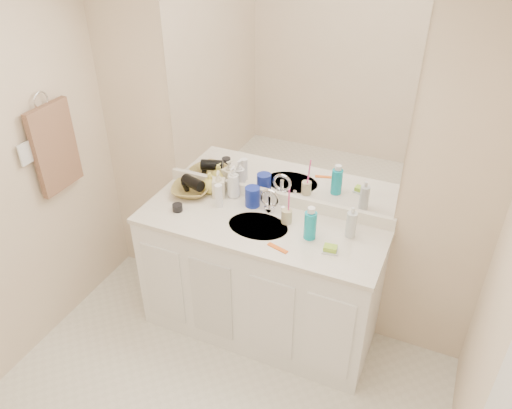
% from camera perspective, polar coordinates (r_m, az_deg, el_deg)
% --- Properties ---
extents(wall_back, '(2.60, 0.02, 2.40)m').
position_cam_1_polar(wall_back, '(3.05, 2.49, 5.41)').
color(wall_back, beige).
rests_on(wall_back, floor).
extents(wall_right, '(0.02, 2.60, 2.40)m').
position_cam_1_polar(wall_right, '(1.90, 26.39, -20.01)').
color(wall_right, beige).
rests_on(wall_right, floor).
extents(vanity_cabinet, '(1.50, 0.55, 0.85)m').
position_cam_1_polar(vanity_cabinet, '(3.29, 0.36, -8.73)').
color(vanity_cabinet, white).
rests_on(vanity_cabinet, floor).
extents(countertop, '(1.52, 0.57, 0.03)m').
position_cam_1_polar(countertop, '(3.01, 0.39, -2.48)').
color(countertop, silver).
rests_on(countertop, vanity_cabinet).
extents(backsplash, '(1.52, 0.03, 0.08)m').
position_cam_1_polar(backsplash, '(3.18, 2.27, 0.83)').
color(backsplash, white).
rests_on(backsplash, countertop).
extents(sink_basin, '(0.37, 0.37, 0.02)m').
position_cam_1_polar(sink_basin, '(2.99, 0.23, -2.63)').
color(sink_basin, beige).
rests_on(sink_basin, countertop).
extents(faucet, '(0.02, 0.02, 0.11)m').
position_cam_1_polar(faucet, '(3.09, 1.58, 0.16)').
color(faucet, silver).
rests_on(faucet, countertop).
extents(mirror, '(1.48, 0.01, 1.20)m').
position_cam_1_polar(mirror, '(2.90, 2.62, 11.68)').
color(mirror, white).
rests_on(mirror, wall_back).
extents(blue_mug, '(0.12, 0.12, 0.13)m').
position_cam_1_polar(blue_mug, '(3.14, -0.40, 0.91)').
color(blue_mug, navy).
rests_on(blue_mug, countertop).
extents(tan_cup, '(0.08, 0.08, 0.09)m').
position_cam_1_polar(tan_cup, '(3.00, 3.52, -1.36)').
color(tan_cup, '#BEB185').
rests_on(tan_cup, countertop).
extents(toothbrush, '(0.02, 0.04, 0.19)m').
position_cam_1_polar(toothbrush, '(2.93, 3.77, 0.31)').
color(toothbrush, '#F64093').
rests_on(toothbrush, tan_cup).
extents(mouthwash_bottle, '(0.08, 0.08, 0.17)m').
position_cam_1_polar(mouthwash_bottle, '(2.86, 6.22, -2.39)').
color(mouthwash_bottle, '#0E9BB0').
rests_on(mouthwash_bottle, countertop).
extents(clear_pump_bottle, '(0.08, 0.08, 0.16)m').
position_cam_1_polar(clear_pump_bottle, '(2.91, 10.82, -2.27)').
color(clear_pump_bottle, silver).
rests_on(clear_pump_bottle, countertop).
extents(soap_dish, '(0.10, 0.09, 0.01)m').
position_cam_1_polar(soap_dish, '(2.82, 8.46, -5.25)').
color(soap_dish, silver).
rests_on(soap_dish, countertop).
extents(green_soap, '(0.08, 0.06, 0.03)m').
position_cam_1_polar(green_soap, '(2.80, 8.49, -4.94)').
color(green_soap, '#93C830').
rests_on(green_soap, soap_dish).
extents(orange_comb, '(0.13, 0.06, 0.01)m').
position_cam_1_polar(orange_comb, '(2.81, 2.48, -4.99)').
color(orange_comb, orange).
rests_on(orange_comb, countertop).
extents(dark_jar, '(0.08, 0.08, 0.05)m').
position_cam_1_polar(dark_jar, '(3.15, -8.96, -0.35)').
color(dark_jar, black).
rests_on(dark_jar, countertop).
extents(extra_white_bottle, '(0.06, 0.06, 0.16)m').
position_cam_1_polar(extra_white_bottle, '(3.13, -4.28, 0.99)').
color(extra_white_bottle, white).
rests_on(extra_white_bottle, countertop).
extents(soap_bottle_white, '(0.09, 0.09, 0.22)m').
position_cam_1_polar(soap_bottle_white, '(3.21, -2.60, 2.60)').
color(soap_bottle_white, white).
rests_on(soap_bottle_white, countertop).
extents(soap_bottle_cream, '(0.11, 0.11, 0.18)m').
position_cam_1_polar(soap_bottle_cream, '(3.23, -4.29, 2.36)').
color(soap_bottle_cream, beige).
rests_on(soap_bottle_cream, countertop).
extents(soap_bottle_yellow, '(0.12, 0.12, 0.15)m').
position_cam_1_polar(soap_bottle_yellow, '(3.28, -5.27, 2.49)').
color(soap_bottle_yellow, '#E0D257').
rests_on(soap_bottle_yellow, countertop).
extents(wicker_basket, '(0.32, 0.32, 0.06)m').
position_cam_1_polar(wicker_basket, '(3.30, -7.46, 1.66)').
color(wicker_basket, olive).
rests_on(wicker_basket, countertop).
extents(hair_dryer, '(0.17, 0.12, 0.08)m').
position_cam_1_polar(hair_dryer, '(3.26, -7.23, 2.48)').
color(hair_dryer, black).
rests_on(hair_dryer, wicker_basket).
extents(towel_ring, '(0.01, 0.11, 0.11)m').
position_cam_1_polar(towel_ring, '(3.19, -23.37, 10.86)').
color(towel_ring, silver).
rests_on(towel_ring, wall_left).
extents(hand_towel, '(0.04, 0.32, 0.55)m').
position_cam_1_polar(hand_towel, '(3.29, -21.99, 6.02)').
color(hand_towel, brown).
rests_on(hand_towel, towel_ring).
extents(switch_plate, '(0.01, 0.08, 0.13)m').
position_cam_1_polar(switch_plate, '(3.16, -24.88, 5.29)').
color(switch_plate, white).
rests_on(switch_plate, wall_left).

